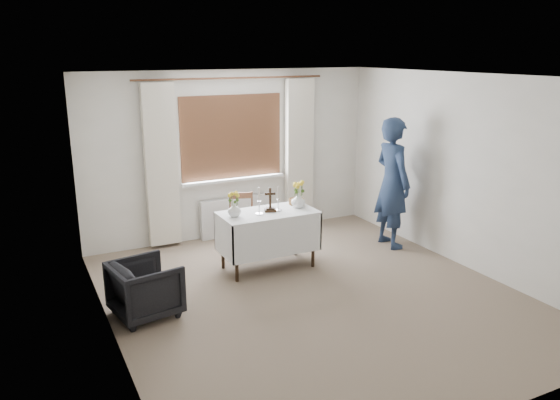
# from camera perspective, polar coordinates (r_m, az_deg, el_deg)

# --- Properties ---
(ground) EXTENTS (5.00, 5.00, 0.00)m
(ground) POSITION_cam_1_polar(r_m,az_deg,el_deg) (6.47, 3.52, -9.94)
(ground) COLOR #86705C
(ground) RESTS_ON ground
(altar_table) EXTENTS (1.24, 0.64, 0.76)m
(altar_table) POSITION_cam_1_polar(r_m,az_deg,el_deg) (7.12, -1.26, -4.20)
(altar_table) COLOR white
(altar_table) RESTS_ON ground
(wooden_chair) EXTENTS (0.47, 0.47, 0.80)m
(wooden_chair) POSITION_cam_1_polar(r_m,az_deg,el_deg) (7.81, -3.97, -2.29)
(wooden_chair) COLOR brown
(wooden_chair) RESTS_ON ground
(armchair) EXTENTS (0.77, 0.76, 0.61)m
(armchair) POSITION_cam_1_polar(r_m,az_deg,el_deg) (6.07, -13.89, -9.00)
(armchair) COLOR black
(armchair) RESTS_ON ground
(person) EXTENTS (0.48, 0.70, 1.87)m
(person) POSITION_cam_1_polar(r_m,az_deg,el_deg) (7.95, 11.66, 1.77)
(person) COLOR navy
(person) RESTS_ON ground
(radiator) EXTENTS (1.10, 0.10, 0.60)m
(radiator) POSITION_cam_1_polar(r_m,az_deg,el_deg) (8.40, -4.72, -1.73)
(radiator) COLOR silver
(radiator) RESTS_ON ground
(wooden_cross) EXTENTS (0.17, 0.15, 0.32)m
(wooden_cross) POSITION_cam_1_polar(r_m,az_deg,el_deg) (6.97, -1.04, 0.04)
(wooden_cross) COLOR black
(wooden_cross) RESTS_ON altar_table
(candlestick_left) EXTENTS (0.12, 0.12, 0.35)m
(candlestick_left) POSITION_cam_1_polar(r_m,az_deg,el_deg) (6.86, -2.21, -0.09)
(candlestick_left) COLOR silver
(candlestick_left) RESTS_ON altar_table
(candlestick_right) EXTENTS (0.10, 0.10, 0.32)m
(candlestick_right) POSITION_cam_1_polar(r_m,az_deg,el_deg) (7.01, -0.19, 0.13)
(candlestick_right) COLOR silver
(candlestick_right) RESTS_ON altar_table
(flower_vase_left) EXTENTS (0.22, 0.22, 0.18)m
(flower_vase_left) POSITION_cam_1_polar(r_m,az_deg,el_deg) (6.81, -4.80, -1.02)
(flower_vase_left) COLOR silver
(flower_vase_left) RESTS_ON altar_table
(flower_vase_right) EXTENTS (0.24, 0.24, 0.19)m
(flower_vase_right) POSITION_cam_1_polar(r_m,az_deg,el_deg) (7.18, 1.91, -0.04)
(flower_vase_right) COLOR silver
(flower_vase_right) RESTS_ON altar_table
(wicker_basket) EXTENTS (0.26, 0.26, 0.08)m
(wicker_basket) POSITION_cam_1_polar(r_m,az_deg,el_deg) (7.34, 1.73, -0.15)
(wicker_basket) COLOR brown
(wicker_basket) RESTS_ON altar_table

